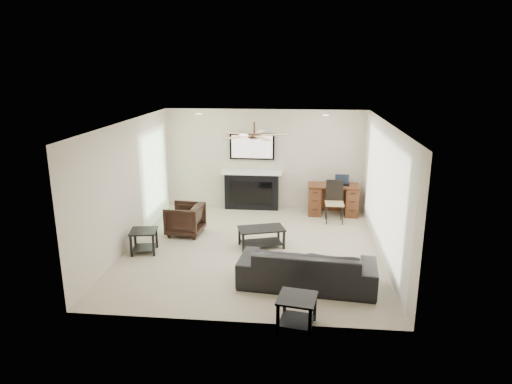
% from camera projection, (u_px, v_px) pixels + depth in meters
% --- Properties ---
extents(room_shell, '(5.50, 5.54, 2.52)m').
position_uv_depth(room_shell, '(264.00, 165.00, 8.75)').
color(room_shell, beige).
rests_on(room_shell, ground).
extents(sofa, '(2.31, 1.09, 0.65)m').
position_uv_depth(sofa, '(307.00, 267.00, 7.49)').
color(sofa, black).
rests_on(sofa, ground).
extents(armchair, '(0.80, 0.79, 0.67)m').
position_uv_depth(armchair, '(185.00, 219.00, 9.80)').
color(armchair, black).
rests_on(armchair, ground).
extents(coffee_table, '(1.01, 0.75, 0.40)m').
position_uv_depth(coffee_table, '(261.00, 237.00, 9.14)').
color(coffee_table, black).
rests_on(coffee_table, ground).
extents(end_table_near, '(0.60, 0.60, 0.45)m').
position_uv_depth(end_table_near, '(297.00, 312.00, 6.33)').
color(end_table_near, black).
rests_on(end_table_near, ground).
extents(end_table_left, '(0.58, 0.58, 0.45)m').
position_uv_depth(end_table_left, '(144.00, 241.00, 8.87)').
color(end_table_left, black).
rests_on(end_table_left, ground).
extents(fireplace_unit, '(1.52, 0.34, 1.91)m').
position_uv_depth(fireplace_unit, '(252.00, 172.00, 11.39)').
color(fireplace_unit, black).
rests_on(fireplace_unit, ground).
extents(desk, '(1.22, 0.56, 0.76)m').
position_uv_depth(desk, '(333.00, 200.00, 11.08)').
color(desk, '#3C190F').
rests_on(desk, ground).
extents(desk_chair, '(0.42, 0.44, 0.97)m').
position_uv_depth(desk_chair, '(335.00, 202.00, 10.52)').
color(desk_chair, black).
rests_on(desk_chair, ground).
extents(laptop, '(0.33, 0.24, 0.23)m').
position_uv_depth(laptop, '(342.00, 180.00, 10.90)').
color(laptop, black).
rests_on(laptop, desk).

